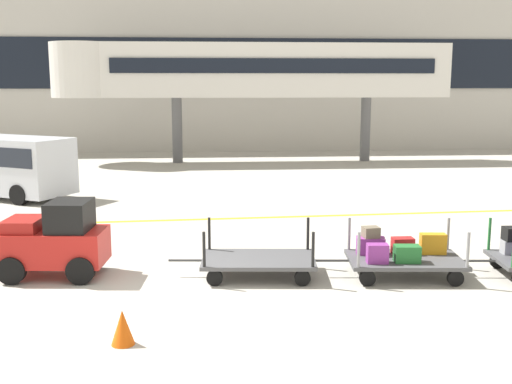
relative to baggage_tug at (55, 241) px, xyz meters
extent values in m
plane|color=#B2ADA0|center=(2.34, -1.60, -0.75)|extent=(120.00, 120.00, 0.00)
cube|color=yellow|center=(4.70, 5.28, -0.75)|extent=(16.47, 1.10, 0.01)
cube|color=#BCB7AD|center=(2.34, 24.40, 3.80)|extent=(55.65, 2.40, 9.11)
cube|color=black|center=(2.34, 23.15, 4.26)|extent=(52.87, 0.12, 2.80)
cube|color=silver|center=(6.37, 18.40, 3.77)|extent=(17.24, 2.20, 2.60)
cylinder|color=silver|center=(-2.85, 18.40, 3.77)|extent=(3.00, 3.00, 2.60)
cube|color=black|center=(6.37, 17.26, 3.97)|extent=(15.51, 0.08, 0.70)
cylinder|color=#59595B|center=(1.63, 18.40, 0.86)|extent=(0.50, 0.50, 3.23)
cylinder|color=#59595B|center=(11.11, 18.40, 0.86)|extent=(0.50, 0.50, 3.23)
cube|color=red|center=(-0.03, 0.00, -0.12)|extent=(2.18, 1.27, 0.70)
cube|color=black|center=(0.33, -0.03, 0.53)|extent=(0.88, 1.05, 0.60)
cube|color=#A51B16|center=(-0.61, 0.05, 0.35)|extent=(0.77, 0.99, 0.24)
cylinder|color=black|center=(-0.67, 0.58, -0.47)|extent=(0.57, 0.23, 0.56)
cylinder|color=black|center=(-0.76, -0.46, -0.47)|extent=(0.57, 0.23, 0.56)
cylinder|color=black|center=(0.69, 0.47, -0.47)|extent=(0.57, 0.23, 0.56)
cylinder|color=black|center=(0.60, -0.57, -0.47)|extent=(0.57, 0.23, 0.56)
cube|color=#4C4C4F|center=(4.15, -0.34, -0.39)|extent=(2.41, 1.58, 0.08)
cylinder|color=black|center=(3.15, 0.39, 0.00)|extent=(0.06, 0.06, 0.70)
cylinder|color=black|center=(3.04, -0.90, 0.00)|extent=(0.06, 0.06, 0.70)
cylinder|color=black|center=(5.26, 0.21, 0.00)|extent=(0.06, 0.06, 0.70)
cylinder|color=black|center=(5.15, -1.07, 0.00)|extent=(0.06, 0.06, 0.70)
cylinder|color=black|center=(3.34, 0.32, -0.59)|extent=(0.33, 0.13, 0.32)
cylinder|color=black|center=(3.24, -0.87, -0.59)|extent=(0.33, 0.13, 0.32)
cylinder|color=black|center=(5.06, 0.18, -0.59)|extent=(0.33, 0.13, 0.32)
cylinder|color=black|center=(4.96, -1.01, -0.59)|extent=(0.33, 0.13, 0.32)
cylinder|color=#333333|center=(2.66, -0.22, -0.41)|extent=(0.70, 0.11, 0.05)
cube|color=#4C4C4F|center=(7.14, -0.59, -0.39)|extent=(2.41, 1.58, 0.08)
cylinder|color=gray|center=(6.14, 0.14, 0.00)|extent=(0.06, 0.06, 0.70)
cylinder|color=gray|center=(6.03, -1.14, 0.00)|extent=(0.06, 0.06, 0.70)
cylinder|color=gray|center=(8.25, -0.04, 0.00)|extent=(0.06, 0.06, 0.70)
cylinder|color=gray|center=(8.14, -1.32, 0.00)|extent=(0.06, 0.06, 0.70)
cylinder|color=black|center=(6.33, 0.07, -0.59)|extent=(0.33, 0.13, 0.32)
cylinder|color=black|center=(6.23, -1.11, -0.59)|extent=(0.33, 0.13, 0.32)
cylinder|color=black|center=(8.05, -0.07, -0.59)|extent=(0.33, 0.13, 0.32)
cylinder|color=black|center=(7.95, -1.25, -0.59)|extent=(0.33, 0.13, 0.32)
cylinder|color=#333333|center=(5.65, -0.47, -0.41)|extent=(0.70, 0.11, 0.05)
cube|color=#8C338C|center=(6.51, -0.24, -0.18)|extent=(0.63, 0.43, 0.35)
cube|color=#8C338C|center=(6.48, -0.89, -0.16)|extent=(0.43, 0.29, 0.38)
cube|color=red|center=(7.19, -0.28, -0.18)|extent=(0.44, 0.28, 0.34)
cube|color=#236B2D|center=(7.08, -0.88, -0.18)|extent=(0.53, 0.35, 0.34)
cube|color=orange|center=(7.82, -0.31, -0.14)|extent=(0.55, 0.29, 0.43)
cube|color=#726651|center=(6.51, -0.24, 0.12)|extent=(0.36, 0.31, 0.23)
cylinder|color=#237033|center=(9.13, -0.11, 0.00)|extent=(0.06, 0.06, 0.70)
cylinder|color=black|center=(9.32, -0.17, -0.59)|extent=(0.33, 0.13, 0.32)
cylinder|color=#333333|center=(8.64, -0.71, -0.41)|extent=(0.70, 0.11, 0.05)
cube|color=silver|center=(-3.86, 9.32, 0.39)|extent=(5.11, 4.03, 1.90)
cube|color=#1E232D|center=(-3.86, 9.32, 0.79)|extent=(4.80, 3.87, 0.64)
cylinder|color=black|center=(-3.00, 7.82, -0.41)|extent=(0.71, 0.55, 0.68)
cone|color=#EA590F|center=(1.82, -3.54, -0.48)|extent=(0.36, 0.36, 0.55)
camera|label=1|loc=(3.15, -12.60, 3.19)|focal=43.60mm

